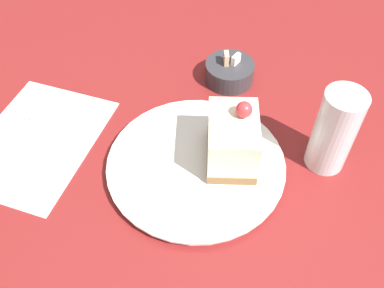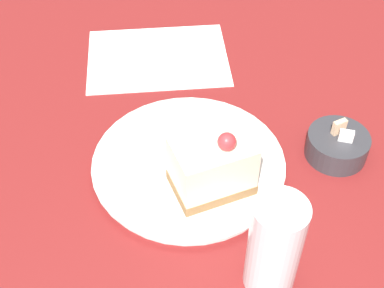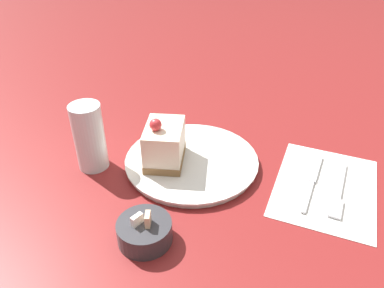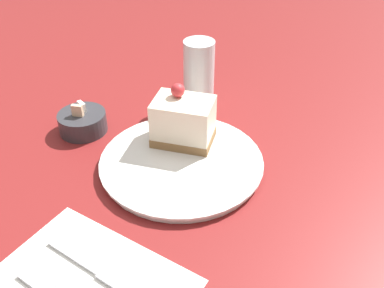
# 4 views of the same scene
# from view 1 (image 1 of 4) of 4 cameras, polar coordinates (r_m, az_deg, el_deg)

# --- Properties ---
(ground_plane) EXTENTS (4.00, 4.00, 0.00)m
(ground_plane) POSITION_cam_1_polar(r_m,az_deg,el_deg) (0.66, 0.52, -3.28)
(ground_plane) COLOR maroon
(plate) EXTENTS (0.27, 0.27, 0.02)m
(plate) POSITION_cam_1_polar(r_m,az_deg,el_deg) (0.65, 0.83, -3.03)
(plate) COLOR silver
(plate) RESTS_ON ground_plane
(cake_slice) EXTENTS (0.09, 0.12, 0.10)m
(cake_slice) POSITION_cam_1_polar(r_m,az_deg,el_deg) (0.63, 5.44, 0.54)
(cake_slice) COLOR olive
(cake_slice) RESTS_ON plate
(napkin) EXTENTS (0.20, 0.26, 0.00)m
(napkin) POSITION_cam_1_polar(r_m,az_deg,el_deg) (0.74, -20.03, 0.43)
(napkin) COLOR white
(napkin) RESTS_ON ground_plane
(fork) EXTENTS (0.03, 0.17, 0.00)m
(fork) POSITION_cam_1_polar(r_m,az_deg,el_deg) (0.76, -21.04, 1.91)
(fork) COLOR #B2B2B7
(fork) RESTS_ON napkin
(knife) EXTENTS (0.03, 0.18, 0.00)m
(knife) POSITION_cam_1_polar(r_m,az_deg,el_deg) (0.72, -19.19, -0.87)
(knife) COLOR #B2B2B7
(knife) RESTS_ON napkin
(sugar_bowl) EXTENTS (0.09, 0.09, 0.06)m
(sugar_bowl) POSITION_cam_1_polar(r_m,az_deg,el_deg) (0.79, 5.02, 9.57)
(sugar_bowl) COLOR #333338
(sugar_bowl) RESTS_ON ground_plane
(drinking_glass) EXTENTS (0.06, 0.06, 0.14)m
(drinking_glass) POSITION_cam_1_polar(r_m,az_deg,el_deg) (0.65, 18.47, 1.64)
(drinking_glass) COLOR silver
(drinking_glass) RESTS_ON ground_plane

